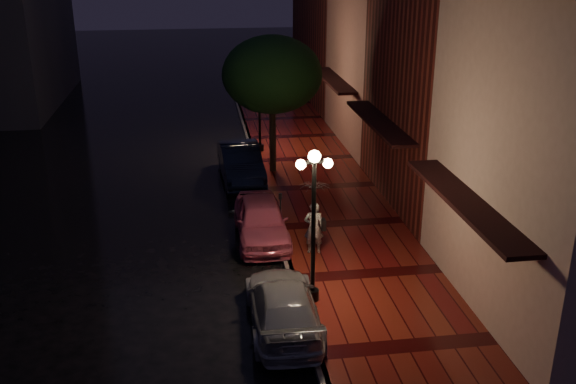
{
  "coord_description": "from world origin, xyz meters",
  "views": [
    {
      "loc": [
        -2.53,
        -20.23,
        9.27
      ],
      "look_at": [
        0.41,
        0.09,
        1.4
      ],
      "focal_mm": 40.0,
      "sensor_mm": 36.0,
      "label": 1
    }
  ],
  "objects_px": {
    "street_tree": "(272,77)",
    "woman_with_umbrella": "(314,206)",
    "streetlamp_near": "(314,218)",
    "silver_car": "(283,305)",
    "parking_meter": "(280,206)",
    "streetlamp_far": "(259,100)",
    "pink_car": "(261,220)",
    "navy_car": "(241,163)"
  },
  "relations": [
    {
      "from": "streetlamp_far",
      "to": "parking_meter",
      "type": "distance_m",
      "value": 9.02
    },
    {
      "from": "street_tree",
      "to": "woman_with_umbrella",
      "type": "xyz_separation_m",
      "value": [
        0.31,
        -8.1,
        -2.52
      ]
    },
    {
      "from": "streetlamp_near",
      "to": "streetlamp_far",
      "type": "bearing_deg",
      "value": 90.0
    },
    {
      "from": "woman_with_umbrella",
      "to": "parking_meter",
      "type": "distance_m",
      "value": 2.53
    },
    {
      "from": "pink_car",
      "to": "woman_with_umbrella",
      "type": "height_order",
      "value": "woman_with_umbrella"
    },
    {
      "from": "streetlamp_near",
      "to": "navy_car",
      "type": "xyz_separation_m",
      "value": [
        -1.18,
        10.47,
        -1.84
      ]
    },
    {
      "from": "streetlamp_far",
      "to": "woman_with_umbrella",
      "type": "distance_m",
      "value": 11.16
    },
    {
      "from": "navy_car",
      "to": "street_tree",
      "type": "bearing_deg",
      "value": 16.88
    },
    {
      "from": "navy_car",
      "to": "woman_with_umbrella",
      "type": "xyz_separation_m",
      "value": [
        1.75,
        -7.58,
        0.97
      ]
    },
    {
      "from": "silver_car",
      "to": "streetlamp_near",
      "type": "bearing_deg",
      "value": -132.56
    },
    {
      "from": "streetlamp_far",
      "to": "navy_car",
      "type": "distance_m",
      "value": 4.15
    },
    {
      "from": "street_tree",
      "to": "silver_car",
      "type": "height_order",
      "value": "street_tree"
    },
    {
      "from": "streetlamp_near",
      "to": "silver_car",
      "type": "relative_size",
      "value": 0.99
    },
    {
      "from": "silver_car",
      "to": "parking_meter",
      "type": "xyz_separation_m",
      "value": [
        0.75,
        6.14,
        0.24
      ]
    },
    {
      "from": "woman_with_umbrella",
      "to": "parking_meter",
      "type": "xyz_separation_m",
      "value": [
        -0.77,
        2.25,
        -0.86
      ]
    },
    {
      "from": "streetlamp_far",
      "to": "woman_with_umbrella",
      "type": "height_order",
      "value": "streetlamp_far"
    },
    {
      "from": "streetlamp_near",
      "to": "pink_car",
      "type": "height_order",
      "value": "streetlamp_near"
    },
    {
      "from": "woman_with_umbrella",
      "to": "streetlamp_far",
      "type": "bearing_deg",
      "value": -79.65
    },
    {
      "from": "street_tree",
      "to": "navy_car",
      "type": "xyz_separation_m",
      "value": [
        -1.44,
        -0.52,
        -3.49
      ]
    },
    {
      "from": "navy_car",
      "to": "pink_car",
      "type": "bearing_deg",
      "value": -90.69
    },
    {
      "from": "silver_car",
      "to": "parking_meter",
      "type": "relative_size",
      "value": 3.66
    },
    {
      "from": "street_tree",
      "to": "streetlamp_near",
      "type": "bearing_deg",
      "value": -91.35
    },
    {
      "from": "streetlamp_near",
      "to": "woman_with_umbrella",
      "type": "height_order",
      "value": "streetlamp_near"
    },
    {
      "from": "streetlamp_far",
      "to": "parking_meter",
      "type": "relative_size",
      "value": 3.61
    },
    {
      "from": "pink_car",
      "to": "woman_with_umbrella",
      "type": "bearing_deg",
      "value": -44.51
    },
    {
      "from": "silver_car",
      "to": "parking_meter",
      "type": "bearing_deg",
      "value": -95.84
    },
    {
      "from": "streetlamp_near",
      "to": "silver_car",
      "type": "xyz_separation_m",
      "value": [
        -0.95,
        -0.99,
        -1.97
      ]
    },
    {
      "from": "streetlamp_near",
      "to": "woman_with_umbrella",
      "type": "xyz_separation_m",
      "value": [
        0.57,
        2.89,
        -0.87
      ]
    },
    {
      "from": "streetlamp_near",
      "to": "navy_car",
      "type": "bearing_deg",
      "value": 96.46
    },
    {
      "from": "silver_car",
      "to": "woman_with_umbrella",
      "type": "relative_size",
      "value": 1.83
    },
    {
      "from": "pink_car",
      "to": "parking_meter",
      "type": "bearing_deg",
      "value": 45.35
    },
    {
      "from": "woman_with_umbrella",
      "to": "navy_car",
      "type": "bearing_deg",
      "value": -69.56
    },
    {
      "from": "pink_car",
      "to": "parking_meter",
      "type": "distance_m",
      "value": 1.08
    },
    {
      "from": "street_tree",
      "to": "pink_car",
      "type": "bearing_deg",
      "value": -100.37
    },
    {
      "from": "street_tree",
      "to": "pink_car",
      "type": "xyz_separation_m",
      "value": [
        -1.21,
        -6.6,
        -3.53
      ]
    },
    {
      "from": "streetlamp_far",
      "to": "parking_meter",
      "type": "xyz_separation_m",
      "value": [
        -0.2,
        -8.85,
        -1.73
      ]
    },
    {
      "from": "streetlamp_near",
      "to": "streetlamp_far",
      "type": "relative_size",
      "value": 1.0
    },
    {
      "from": "pink_car",
      "to": "silver_car",
      "type": "height_order",
      "value": "pink_car"
    },
    {
      "from": "streetlamp_far",
      "to": "silver_car",
      "type": "height_order",
      "value": "streetlamp_far"
    },
    {
      "from": "street_tree",
      "to": "woman_with_umbrella",
      "type": "relative_size",
      "value": 2.43
    },
    {
      "from": "silver_car",
      "to": "street_tree",
      "type": "bearing_deg",
      "value": -94.63
    },
    {
      "from": "pink_car",
      "to": "parking_meter",
      "type": "height_order",
      "value": "pink_car"
    }
  ]
}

